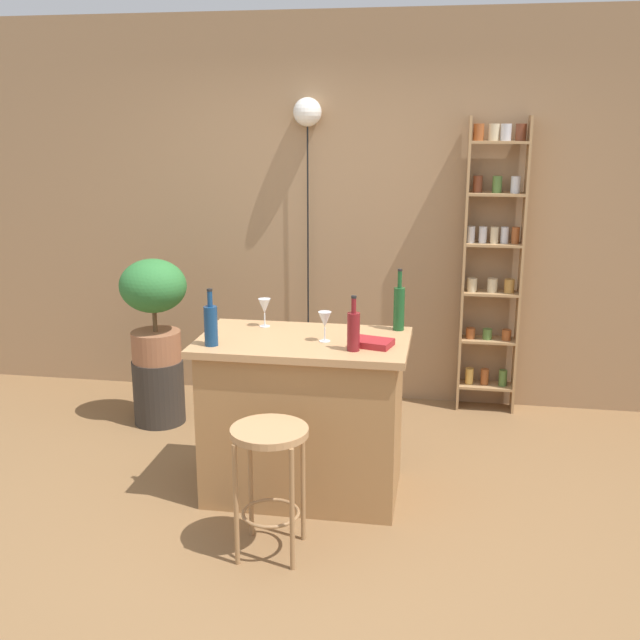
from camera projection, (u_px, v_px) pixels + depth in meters
The scene contains 14 objects.
ground at pixel (294, 516), 4.09m from camera, with size 12.00×12.00×0.00m, color brown.
back_wall at pixel (345, 213), 5.59m from camera, with size 6.40×0.10×2.80m, color #997551.
kitchen_counter at pixel (304, 416), 4.26m from camera, with size 1.15×0.69×0.91m.
bar_stool at pixel (270, 459), 3.63m from camera, with size 0.37×0.37×0.65m.
spice_shelf at pixel (492, 260), 5.34m from camera, with size 0.41×0.17×2.09m.
plant_stool at pixel (159, 391), 5.31m from camera, with size 0.35×0.35×0.45m, color #2D2823.
potted_plant at pixel (154, 302), 5.15m from camera, with size 0.46×0.41×0.71m.
bottle_wine_red at pixel (353, 330), 3.90m from camera, with size 0.07×0.07×0.29m.
bottle_sauce_amber at pixel (399, 307), 4.29m from camera, with size 0.06×0.06×0.35m.
bottle_vinegar at pixel (211, 324), 3.99m from camera, with size 0.07×0.07×0.31m.
wine_glass_left at pixel (325, 320), 4.06m from camera, with size 0.07×0.07×0.16m.
wine_glass_center at pixel (264, 307), 4.36m from camera, with size 0.07×0.07×0.16m.
cookbook at pixel (372, 343), 4.01m from camera, with size 0.21×0.15×0.04m, color maroon.
pendant_globe_light at pixel (307, 118), 5.36m from camera, with size 0.20×0.20×2.22m.
Camera 1 is at (0.76, -3.61, 2.06)m, focal length 42.75 mm.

